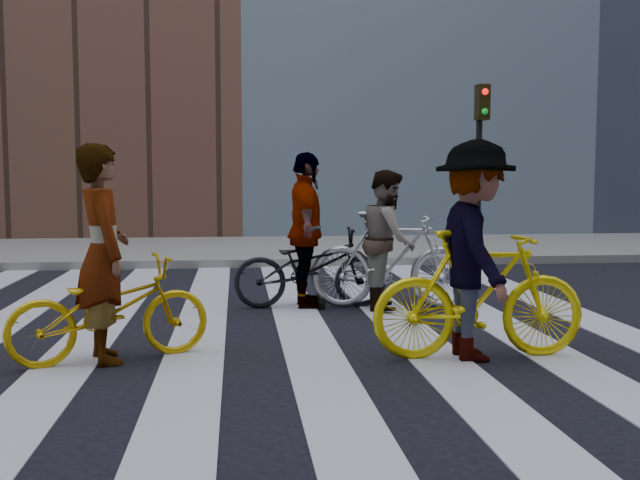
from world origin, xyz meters
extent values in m
plane|color=black|center=(0.00, 0.00, 0.00)|extent=(100.00, 100.00, 0.00)
cube|color=gray|center=(0.00, 7.50, 0.07)|extent=(100.00, 5.00, 0.15)
cube|color=silver|center=(-1.65, 0.00, 0.01)|extent=(0.55, 10.00, 0.01)
cube|color=silver|center=(-0.55, 0.00, 0.01)|extent=(0.55, 10.00, 0.01)
cube|color=silver|center=(0.55, 0.00, 0.01)|extent=(0.55, 10.00, 0.01)
cube|color=silver|center=(1.65, 0.00, 0.01)|extent=(0.55, 10.00, 0.01)
cube|color=silver|center=(2.75, 0.00, 0.01)|extent=(0.55, 10.00, 0.01)
cube|color=silver|center=(3.85, 0.00, 0.01)|extent=(0.55, 10.00, 0.01)
cylinder|color=black|center=(4.40, 5.40, 1.60)|extent=(0.12, 0.12, 3.20)
cube|color=black|center=(4.40, 5.25, 3.00)|extent=(0.22, 0.28, 0.65)
sphere|color=red|center=(4.40, 5.10, 3.18)|extent=(0.12, 0.12, 0.12)
sphere|color=#0CCC26|center=(4.40, 5.10, 2.82)|extent=(0.12, 0.12, 0.12)
imported|color=#E3B20C|center=(-1.28, -1.60, 0.47)|extent=(1.89, 1.21, 0.94)
imported|color=silver|center=(1.77, 0.73, 0.61)|extent=(2.09, 0.93, 1.21)
imported|color=yellow|center=(2.02, -1.86, 0.59)|extent=(1.95, 0.57, 1.17)
imported|color=black|center=(0.76, 0.90, 0.50)|extent=(1.93, 0.73, 1.00)
imported|color=slate|center=(-1.33, -1.60, 0.97)|extent=(0.68, 0.82, 1.94)
imported|color=slate|center=(1.72, 0.73, 0.86)|extent=(0.80, 0.94, 1.72)
imported|color=slate|center=(1.97, -1.86, 0.99)|extent=(0.75, 1.28, 1.98)
imported|color=slate|center=(0.71, 0.90, 0.97)|extent=(0.51, 1.15, 1.95)
camera|label=1|loc=(-0.15, -8.34, 1.67)|focal=42.00mm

